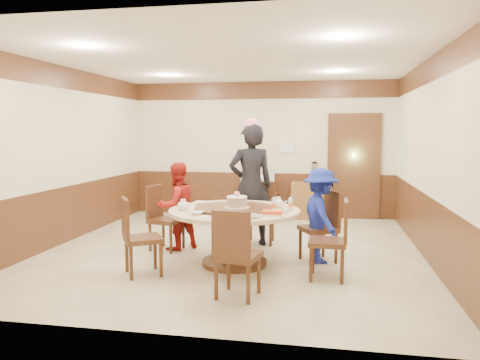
% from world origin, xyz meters
% --- Properties ---
extents(room, '(6.00, 6.04, 2.84)m').
position_xyz_m(room, '(0.01, 0.01, 1.08)').
color(room, beige).
rests_on(room, ground).
extents(banquet_table, '(1.74, 1.74, 0.78)m').
position_xyz_m(banquet_table, '(0.17, -0.76, 0.53)').
color(banquet_table, '#4B2917').
rests_on(banquet_table, ground).
extents(chair_0, '(0.60, 0.60, 0.97)m').
position_xyz_m(chair_0, '(1.29, -0.38, 0.30)').
color(chair_0, '#4B2917').
rests_on(chair_0, ground).
extents(chair_1, '(0.45, 0.46, 0.97)m').
position_xyz_m(chair_1, '(0.34, 0.51, 0.30)').
color(chair_1, '#4B2917').
rests_on(chair_1, ground).
extents(chair_2, '(0.54, 0.53, 0.97)m').
position_xyz_m(chair_2, '(-1.01, -0.17, 0.30)').
color(chair_2, '#4B2917').
rests_on(chair_2, ground).
extents(chair_3, '(0.61, 0.61, 0.97)m').
position_xyz_m(chair_3, '(-0.88, -1.41, 0.30)').
color(chair_3, '#4B2917').
rests_on(chair_3, ground).
extents(chair_4, '(0.51, 0.51, 0.97)m').
position_xyz_m(chair_4, '(0.44, -1.97, 0.30)').
color(chair_4, '#4B2917').
rests_on(chair_4, ground).
extents(chair_5, '(0.46, 0.45, 0.97)m').
position_xyz_m(chair_5, '(1.41, -1.14, 0.30)').
color(chair_5, '#4B2917').
rests_on(chair_5, ground).
extents(person_standing, '(0.81, 0.68, 1.89)m').
position_xyz_m(person_standing, '(0.21, 0.36, 0.95)').
color(person_standing, black).
rests_on(person_standing, ground).
extents(person_red, '(0.80, 0.81, 1.32)m').
position_xyz_m(person_red, '(-0.85, -0.10, 0.66)').
color(person_red, '#AC1D17').
rests_on(person_red, ground).
extents(person_blue, '(0.76, 0.95, 1.29)m').
position_xyz_m(person_blue, '(1.29, -0.42, 0.64)').
color(person_blue, navy).
rests_on(person_blue, ground).
extents(birthday_cake, '(0.34, 0.34, 0.22)m').
position_xyz_m(birthday_cake, '(0.21, -0.79, 0.86)').
color(birthday_cake, white).
rests_on(birthday_cake, banquet_table).
extents(teapot_left, '(0.17, 0.15, 0.13)m').
position_xyz_m(teapot_left, '(-0.48, -0.94, 0.81)').
color(teapot_left, white).
rests_on(teapot_left, banquet_table).
extents(teapot_right, '(0.17, 0.15, 0.13)m').
position_xyz_m(teapot_right, '(0.72, -0.51, 0.81)').
color(teapot_right, white).
rests_on(teapot_right, banquet_table).
extents(bowl_0, '(0.15, 0.15, 0.04)m').
position_xyz_m(bowl_0, '(-0.40, -0.40, 0.77)').
color(bowl_0, white).
rests_on(bowl_0, banquet_table).
extents(bowl_1, '(0.14, 0.14, 0.05)m').
position_xyz_m(bowl_1, '(0.52, -1.34, 0.77)').
color(bowl_1, white).
rests_on(bowl_1, banquet_table).
extents(bowl_2, '(0.16, 0.16, 0.04)m').
position_xyz_m(bowl_2, '(-0.21, -1.23, 0.77)').
color(bowl_2, white).
rests_on(bowl_2, banquet_table).
extents(bowl_3, '(0.15, 0.15, 0.05)m').
position_xyz_m(bowl_3, '(0.83, -0.91, 0.77)').
color(bowl_3, white).
rests_on(bowl_3, banquet_table).
extents(bowl_4, '(0.15, 0.15, 0.04)m').
position_xyz_m(bowl_4, '(-0.55, -0.62, 0.77)').
color(bowl_4, white).
rests_on(bowl_4, banquet_table).
extents(saucer_near, '(0.18, 0.18, 0.01)m').
position_xyz_m(saucer_near, '(-0.08, -1.41, 0.76)').
color(saucer_near, white).
rests_on(saucer_near, banquet_table).
extents(saucer_far, '(0.18, 0.18, 0.01)m').
position_xyz_m(saucer_far, '(0.62, -0.26, 0.76)').
color(saucer_far, white).
rests_on(saucer_far, banquet_table).
extents(shrimp_platter, '(0.30, 0.20, 0.06)m').
position_xyz_m(shrimp_platter, '(0.72, -1.13, 0.78)').
color(shrimp_platter, white).
rests_on(shrimp_platter, banquet_table).
extents(bottle_0, '(0.06, 0.06, 0.16)m').
position_xyz_m(bottle_0, '(0.70, -0.80, 0.83)').
color(bottle_0, white).
rests_on(bottle_0, banquet_table).
extents(bottle_1, '(0.06, 0.06, 0.16)m').
position_xyz_m(bottle_1, '(0.91, -0.72, 0.83)').
color(bottle_1, white).
rests_on(bottle_1, banquet_table).
extents(tv_stand, '(0.85, 0.45, 0.50)m').
position_xyz_m(tv_stand, '(-0.06, 2.75, 0.25)').
color(tv_stand, '#4B2917').
rests_on(tv_stand, ground).
extents(television, '(0.71, 0.10, 0.41)m').
position_xyz_m(television, '(-0.06, 2.75, 0.70)').
color(television, gray).
rests_on(television, tv_stand).
extents(side_cabinet, '(0.80, 0.40, 0.75)m').
position_xyz_m(side_cabinet, '(1.06, 2.78, 0.38)').
color(side_cabinet, brown).
rests_on(side_cabinet, ground).
extents(thermos, '(0.15, 0.15, 0.38)m').
position_xyz_m(thermos, '(1.12, 2.78, 0.94)').
color(thermos, silver).
rests_on(thermos, side_cabinet).
extents(notice_left, '(0.25, 0.00, 0.35)m').
position_xyz_m(notice_left, '(-0.10, 2.96, 1.75)').
color(notice_left, white).
rests_on(notice_left, room).
extents(notice_right, '(0.30, 0.00, 0.22)m').
position_xyz_m(notice_right, '(0.55, 2.96, 1.45)').
color(notice_right, white).
rests_on(notice_right, room).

